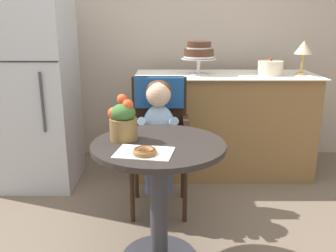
% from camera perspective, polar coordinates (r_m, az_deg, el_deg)
% --- Properties ---
extents(back_wall, '(4.80, 0.10, 2.70)m').
position_cam_1_polar(back_wall, '(3.70, -0.79, 16.17)').
color(back_wall, '#B2A393').
rests_on(back_wall, ground).
extents(cafe_table, '(0.72, 0.72, 0.72)m').
position_cam_1_polar(cafe_table, '(2.03, -1.43, -8.28)').
color(cafe_table, '#282321').
rests_on(cafe_table, ground).
extents(wicker_chair, '(0.42, 0.45, 0.95)m').
position_cam_1_polar(wicker_chair, '(2.65, -1.37, 0.61)').
color(wicker_chair, '#332114').
rests_on(wicker_chair, ground).
extents(seated_child, '(0.27, 0.32, 0.73)m').
position_cam_1_polar(seated_child, '(2.49, -1.46, 0.49)').
color(seated_child, '#8CADCC').
rests_on(seated_child, ground).
extents(paper_napkin, '(0.31, 0.25, 0.00)m').
position_cam_1_polar(paper_napkin, '(1.81, -3.69, -4.12)').
color(paper_napkin, white).
rests_on(paper_napkin, cafe_table).
extents(donut_front, '(0.12, 0.12, 0.03)m').
position_cam_1_polar(donut_front, '(1.78, -3.63, -3.93)').
color(donut_front, '#936033').
rests_on(donut_front, cafe_table).
extents(flower_vase, '(0.16, 0.15, 0.25)m').
position_cam_1_polar(flower_vase, '(1.99, -7.00, 0.89)').
color(flower_vase, brown).
rests_on(flower_vase, cafe_table).
extents(display_counter, '(1.56, 0.62, 0.90)m').
position_cam_1_polar(display_counter, '(3.31, 8.69, 0.30)').
color(display_counter, olive).
rests_on(display_counter, ground).
extents(tiered_cake_stand, '(0.30, 0.30, 0.28)m').
position_cam_1_polar(tiered_cake_stand, '(3.17, 4.84, 11.33)').
color(tiered_cake_stand, silver).
rests_on(tiered_cake_stand, display_counter).
extents(round_layer_cake, '(0.21, 0.21, 0.14)m').
position_cam_1_polar(round_layer_cake, '(3.26, 15.64, 8.71)').
color(round_layer_cake, beige).
rests_on(round_layer_cake, display_counter).
extents(table_lamp, '(0.15, 0.15, 0.28)m').
position_cam_1_polar(table_lamp, '(3.33, 20.34, 11.17)').
color(table_lamp, '#B28C47').
rests_on(table_lamp, display_counter).
extents(refrigerator, '(0.64, 0.63, 1.70)m').
position_cam_1_polar(refrigerator, '(3.19, -20.29, 6.15)').
color(refrigerator, '#B7BABF').
rests_on(refrigerator, ground).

